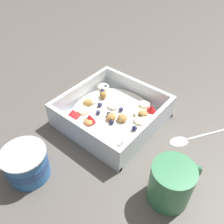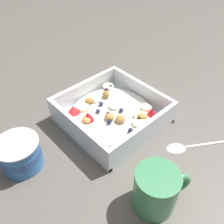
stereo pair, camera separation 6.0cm
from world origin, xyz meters
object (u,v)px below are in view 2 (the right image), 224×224
Objects in this scene: coffee_mug at (156,190)px; spoon at (187,146)px; fruit_bowl at (112,115)px; yogurt_cup at (20,154)px.

spoon is at bearing -77.87° from coffee_mug.
spoon is 1.49× the size of coffee_mug.
coffee_mug is (-0.22, 0.09, 0.02)m from fruit_bowl.
fruit_bowl is 0.24m from coffee_mug.
coffee_mug is (-0.25, -0.14, 0.01)m from yogurt_cup.
spoon is at bearing -159.79° from fruit_bowl.
spoon is at bearing -125.41° from yogurt_cup.
coffee_mug reaches higher than spoon.
yogurt_cup is at bearing 29.42° from coffee_mug.
coffee_mug is at bearing 157.02° from fruit_bowl.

